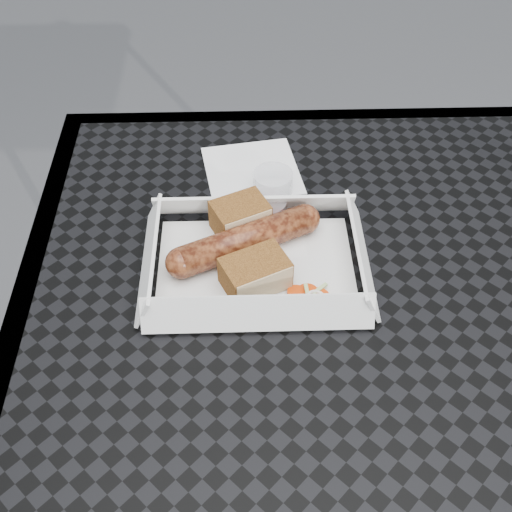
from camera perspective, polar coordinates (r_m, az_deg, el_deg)
The scene contains 9 objects.
patio_table at distance 0.75m, azimuth 10.41°, elevation -9.62°, with size 0.80×0.80×0.74m.
food_tray at distance 0.73m, azimuth -0.02°, elevation -0.95°, with size 0.22×0.15×0.00m, color white.
bratwurst at distance 0.73m, azimuth -0.98°, elevation 1.41°, with size 0.18×0.10×0.04m.
bread_near at distance 0.75m, azimuth -1.42°, elevation 3.50°, with size 0.06×0.04×0.04m, color brown.
bread_far at distance 0.69m, azimuth -0.07°, elevation -1.51°, with size 0.07×0.05×0.04m, color brown.
veg_garnish at distance 0.70m, azimuth 4.75°, elevation -3.55°, with size 0.03×0.03×0.00m.
napkin at distance 0.85m, azimuth -0.36°, elevation 7.61°, with size 0.12×0.12×0.00m, color white.
condiment_cup_sauce at distance 0.78m, azimuth 0.89°, elevation 4.16°, with size 0.05×0.05×0.03m, color maroon.
condiment_cup_empty at distance 0.81m, azimuth 1.51°, elevation 6.50°, with size 0.05×0.05×0.03m, color silver.
Camera 1 is at (-0.14, -0.41, 1.28)m, focal length 45.00 mm.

